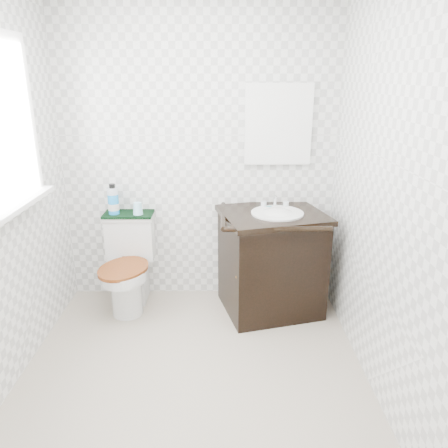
{
  "coord_description": "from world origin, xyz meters",
  "views": [
    {
      "loc": [
        0.18,
        -2.27,
        1.81
      ],
      "look_at": [
        0.2,
        0.75,
        0.78
      ],
      "focal_mm": 35.0,
      "sensor_mm": 36.0,
      "label": 1
    }
  ],
  "objects_px": {
    "toilet": "(129,268)",
    "mouthwash_bottle": "(113,200)",
    "cup": "(138,209)",
    "trash_bin": "(256,296)",
    "vanity": "(271,259)"
  },
  "relations": [
    {
      "from": "toilet",
      "to": "mouthwash_bottle",
      "type": "distance_m",
      "value": 0.56
    },
    {
      "from": "toilet",
      "to": "cup",
      "type": "xyz_separation_m",
      "value": [
        0.09,
        0.08,
        0.48
      ]
    },
    {
      "from": "toilet",
      "to": "mouthwash_bottle",
      "type": "bearing_deg",
      "value": 136.89
    },
    {
      "from": "trash_bin",
      "to": "mouthwash_bottle",
      "type": "xyz_separation_m",
      "value": [
        -1.13,
        0.27,
        0.71
      ]
    },
    {
      "from": "toilet",
      "to": "cup",
      "type": "height_order",
      "value": "cup"
    },
    {
      "from": "trash_bin",
      "to": "mouthwash_bottle",
      "type": "distance_m",
      "value": 1.36
    },
    {
      "from": "trash_bin",
      "to": "toilet",
      "type": "bearing_deg",
      "value": 170.49
    },
    {
      "from": "mouthwash_bottle",
      "to": "cup",
      "type": "xyz_separation_m",
      "value": [
        0.19,
        -0.02,
        -0.06
      ]
    },
    {
      "from": "trash_bin",
      "to": "mouthwash_bottle",
      "type": "height_order",
      "value": "mouthwash_bottle"
    },
    {
      "from": "trash_bin",
      "to": "cup",
      "type": "relative_size",
      "value": 3.28
    },
    {
      "from": "trash_bin",
      "to": "mouthwash_bottle",
      "type": "bearing_deg",
      "value": 166.41
    },
    {
      "from": "vanity",
      "to": "mouthwash_bottle",
      "type": "bearing_deg",
      "value": 172.3
    },
    {
      "from": "mouthwash_bottle",
      "to": "toilet",
      "type": "bearing_deg",
      "value": -43.11
    },
    {
      "from": "vanity",
      "to": "trash_bin",
      "type": "distance_m",
      "value": 0.32
    },
    {
      "from": "vanity",
      "to": "cup",
      "type": "bearing_deg",
      "value": 171.81
    }
  ]
}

